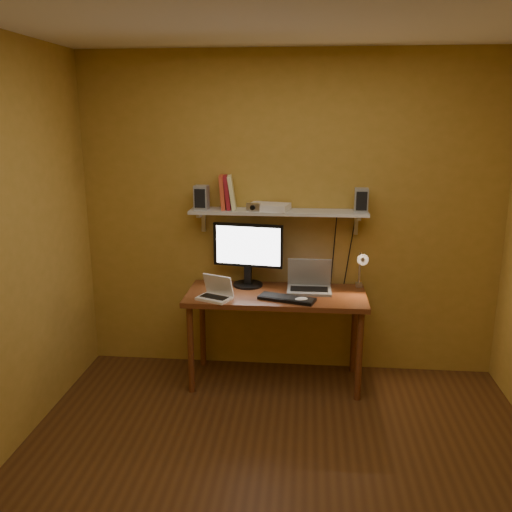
# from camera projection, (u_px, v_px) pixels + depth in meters

# --- Properties ---
(room) EXTENTS (3.44, 3.24, 2.64)m
(room) POSITION_uv_depth(u_px,v_px,m) (279.00, 272.00, 2.85)
(room) COLOR #512F14
(room) RESTS_ON ground
(desk) EXTENTS (1.40, 0.60, 0.75)m
(desk) POSITION_uv_depth(u_px,v_px,m) (276.00, 304.00, 4.25)
(desk) COLOR brown
(desk) RESTS_ON ground
(wall_shelf) EXTENTS (1.40, 0.25, 0.21)m
(wall_shelf) POSITION_uv_depth(u_px,v_px,m) (278.00, 212.00, 4.27)
(wall_shelf) COLOR silver
(wall_shelf) RESTS_ON room
(monitor) EXTENTS (0.57, 0.27, 0.51)m
(monitor) POSITION_uv_depth(u_px,v_px,m) (248.00, 251.00, 4.35)
(monitor) COLOR black
(monitor) RESTS_ON desk
(laptop) EXTENTS (0.35, 0.25, 0.25)m
(laptop) POSITION_uv_depth(u_px,v_px,m) (309.00, 282.00, 4.30)
(laptop) COLOR gray
(laptop) RESTS_ON desk
(netbook) EXTENTS (0.29, 0.26, 0.18)m
(netbook) POSITION_uv_depth(u_px,v_px,m) (216.00, 292.00, 4.10)
(netbook) COLOR white
(netbook) RESTS_ON desk
(keyboard) EXTENTS (0.45, 0.26, 0.02)m
(keyboard) POSITION_uv_depth(u_px,v_px,m) (287.00, 299.00, 4.08)
(keyboard) COLOR black
(keyboard) RESTS_ON desk
(mouse) EXTENTS (0.12, 0.10, 0.04)m
(mouse) POSITION_uv_depth(u_px,v_px,m) (301.00, 300.00, 4.03)
(mouse) COLOR white
(mouse) RESTS_ON desk
(desk_lamp) EXTENTS (0.09, 0.23, 0.38)m
(desk_lamp) POSITION_uv_depth(u_px,v_px,m) (361.00, 266.00, 4.24)
(desk_lamp) COLOR silver
(desk_lamp) RESTS_ON desk
(speaker_left) EXTENTS (0.11, 0.11, 0.19)m
(speaker_left) POSITION_uv_depth(u_px,v_px,m) (202.00, 197.00, 4.28)
(speaker_left) COLOR gray
(speaker_left) RESTS_ON wall_shelf
(speaker_right) EXTENTS (0.10, 0.10, 0.18)m
(speaker_right) POSITION_uv_depth(u_px,v_px,m) (361.00, 200.00, 4.17)
(speaker_right) COLOR gray
(speaker_right) RESTS_ON wall_shelf
(books) EXTENTS (0.15, 0.19, 0.27)m
(books) POSITION_uv_depth(u_px,v_px,m) (227.00, 192.00, 4.29)
(books) COLOR #D64A2C
(books) RESTS_ON wall_shelf
(shelf_camera) EXTENTS (0.11, 0.06, 0.07)m
(shelf_camera) POSITION_uv_depth(u_px,v_px,m) (253.00, 207.00, 4.20)
(shelf_camera) COLOR silver
(shelf_camera) RESTS_ON wall_shelf
(router) EXTENTS (0.35, 0.27, 0.05)m
(router) POSITION_uv_depth(u_px,v_px,m) (269.00, 207.00, 4.26)
(router) COLOR white
(router) RESTS_ON wall_shelf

